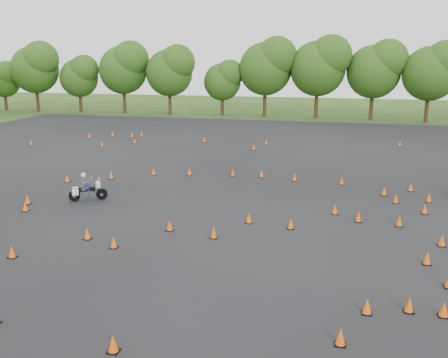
% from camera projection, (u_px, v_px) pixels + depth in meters
% --- Properties ---
extents(ground, '(140.00, 140.00, 0.00)m').
position_uv_depth(ground, '(203.00, 227.00, 21.74)').
color(ground, '#2D5119').
rests_on(ground, ground).
extents(asphalt_pad, '(62.00, 62.00, 0.00)m').
position_uv_depth(asphalt_pad, '(232.00, 192.00, 27.41)').
color(asphalt_pad, black).
rests_on(asphalt_pad, ground).
extents(treeline, '(86.86, 32.34, 10.03)m').
position_uv_depth(treeline, '(319.00, 82.00, 53.11)').
color(treeline, '#2A4D16').
rests_on(treeline, ground).
extents(traffic_cones, '(36.61, 32.97, 0.45)m').
position_uv_depth(traffic_cones, '(238.00, 190.00, 26.95)').
color(traffic_cones, '#F1590A').
rests_on(traffic_cones, asphalt_pad).
extents(rider_grey, '(2.00, 1.39, 1.50)m').
position_uv_depth(rider_grey, '(88.00, 186.00, 25.60)').
color(rider_grey, '#44474C').
rests_on(rider_grey, ground).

